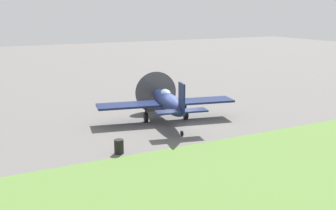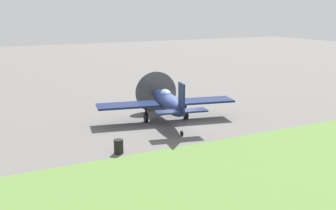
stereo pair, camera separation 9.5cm
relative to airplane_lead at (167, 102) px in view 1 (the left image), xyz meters
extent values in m
plane|color=#605E5B|center=(0.25, -1.51, -1.67)|extent=(160.00, 160.00, 0.00)
cube|color=#567A38|center=(0.25, -11.31, -1.67)|extent=(120.00, 11.00, 0.01)
ellipsoid|color=#141E47|center=(-0.04, -0.18, 0.01)|extent=(3.01, 8.01, 1.44)
cube|color=#141E47|center=(0.06, 0.28, -0.17)|extent=(11.29, 4.19, 0.16)
cube|color=#141E47|center=(-0.77, -3.69, 1.05)|extent=(0.37, 1.27, 2.20)
cube|color=#141E47|center=(-0.77, -3.69, 0.12)|extent=(3.84, 1.77, 0.12)
cone|color=#B7B24C|center=(0.82, 3.96, 0.01)|extent=(0.89, 0.94, 0.74)
cylinder|color=#4C4C51|center=(0.78, 3.74, 0.01)|extent=(3.64, 0.80, 3.71)
ellipsoid|color=#8CB2C6|center=(0.10, 0.50, 0.51)|extent=(1.12, 1.75, 0.81)
cylinder|color=black|center=(-1.56, 0.73, -1.28)|extent=(0.41, 0.82, 0.79)
cylinder|color=black|center=(-1.56, 0.73, -0.72)|extent=(0.14, 0.14, 1.11)
cylinder|color=black|center=(1.73, 0.05, -1.28)|extent=(0.41, 0.82, 0.79)
cylinder|color=black|center=(1.73, 0.05, -0.72)|extent=(0.14, 0.14, 1.11)
cylinder|color=black|center=(-0.79, -3.81, -1.49)|extent=(0.21, 0.39, 0.37)
cylinder|color=#2D3342|center=(1.38, 7.40, -1.23)|extent=(0.30, 0.30, 0.88)
cylinder|color=#2D3342|center=(1.38, 7.40, -0.48)|extent=(0.38, 0.38, 0.62)
sphere|color=tan|center=(1.38, 7.40, -0.06)|extent=(0.23, 0.23, 0.23)
cylinder|color=#2D3342|center=(1.63, 7.47, -0.48)|extent=(0.11, 0.11, 0.59)
cylinder|color=#2D3342|center=(1.12, 7.33, -0.48)|extent=(0.11, 0.11, 0.59)
cylinder|color=black|center=(-6.11, -5.20, -1.22)|extent=(0.60, 0.60, 0.90)
camera|label=1|loc=(-14.63, -28.36, 7.20)|focal=43.86mm
camera|label=2|loc=(-14.54, -28.40, 7.20)|focal=43.86mm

